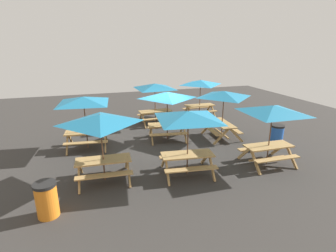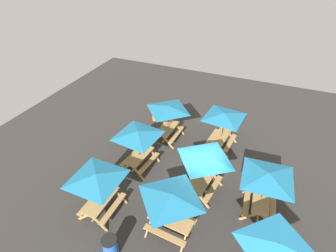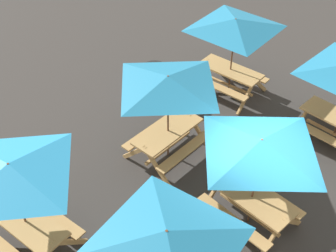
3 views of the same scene
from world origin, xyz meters
name	(u,v)px [view 3 (image 3 of 3)]	position (x,y,z in m)	size (l,w,h in m)	color
ground_plane	(264,218)	(0.00, 0.00, 0.00)	(26.93, 26.93, 0.00)	#33302D
picnic_table_1	(168,88)	(-2.84, 0.30, 1.99)	(2.13, 2.13, 2.34)	tan
picnic_table_3	(235,30)	(-3.08, 3.44, 1.99)	(2.83, 2.83, 2.34)	tan
picnic_table_4	(260,152)	(-0.24, -0.26, 1.99)	(2.27, 2.27, 2.34)	tan
picnic_table_5	(167,243)	(-0.35, -2.92, 1.99)	(2.82, 2.82, 2.34)	tan
picnic_table_7	(12,176)	(-3.34, -3.48, 1.99)	(2.00, 2.00, 2.34)	tan
trash_bin_blue	(155,81)	(-4.64, 2.00, 0.49)	(0.59, 0.59, 0.98)	blue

